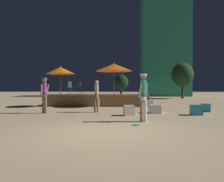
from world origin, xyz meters
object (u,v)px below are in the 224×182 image
cube_seat_0 (155,109)px  cube_seat_3 (148,103)px  cube_seat_1 (196,110)px  cube_seat_4 (205,108)px  patio_umbrella_0 (114,67)px  bistro_chair_1 (81,86)px  patio_umbrella_1 (61,71)px  person_0 (143,94)px  background_tree_1 (182,75)px  bistro_chair_0 (70,86)px  background_tree_0 (121,83)px  frisbee_disc (136,125)px  person_2 (97,95)px  cube_seat_2 (129,110)px  person_1 (44,93)px

cube_seat_0 → cube_seat_3: bearing=87.3°
cube_seat_1 → cube_seat_4: 1.87m
patio_umbrella_0 → bistro_chair_1: 2.86m
patio_umbrella_1 → cube_seat_1: size_ratio=5.67×
person_0 → patio_umbrella_0: bearing=-30.9°
cube_seat_3 → background_tree_1: (5.53, 10.97, 2.61)m
bistro_chair_0 → background_tree_0: (3.95, 9.78, 0.50)m
bistro_chair_0 → background_tree_0: bearing=13.0°
cube_seat_1 → frisbee_disc: (-3.12, -2.96, -0.23)m
background_tree_0 → person_2: bearing=-95.8°
frisbee_disc → cube_seat_1: bearing=43.5°
patio_umbrella_0 → cube_seat_2: 5.63m
cube_seat_3 → person_1: size_ratio=0.34×
patio_umbrella_0 → background_tree_0: bearing=86.7°
bistro_chair_1 → person_1: bearing=134.8°
patio_umbrella_1 → cube_seat_1: bearing=-30.2°
cube_seat_3 → person_0: bearing=-99.3°
cube_seat_1 → frisbee_disc: 4.30m
cube_seat_2 → person_2: bearing=143.2°
cube_seat_3 → person_1: (-5.89, -4.08, 0.82)m
patio_umbrella_1 → cube_seat_2: size_ratio=5.16×
person_0 → frisbee_disc: (-0.35, -0.86, -1.06)m
cube_seat_2 → person_1: 4.46m
cube_seat_3 → bistro_chair_0: bistro_chair_0 is taller
patio_umbrella_1 → background_tree_0: size_ratio=0.98×
cube_seat_0 → bistro_chair_0: 7.57m
bistro_chair_1 → person_2: bearing=167.3°
cube_seat_2 → cube_seat_3: size_ratio=0.89×
frisbee_disc → background_tree_1: bearing=69.4°
cube_seat_3 → person_1: person_1 is taller
person_1 → bistro_chair_0: bearing=121.6°
person_2 → bistro_chair_1: 4.68m
person_1 → background_tree_0: bearing=108.2°
person_0 → bistro_chair_0: 9.19m
cube_seat_0 → cube_seat_3: 3.82m
person_1 → background_tree_1: bearing=86.4°
cube_seat_1 → person_1: 7.62m
patio_umbrella_0 → cube_seat_0: patio_umbrella_0 is taller
person_1 → frisbee_disc: 5.75m
cube_seat_1 → background_tree_1: (3.86, 15.59, 2.59)m
patio_umbrella_1 → cube_seat_4: size_ratio=4.91×
bistro_chair_1 → cube_seat_0: bearing=-167.4°
frisbee_disc → patio_umbrella_1: bearing=121.9°
cube_seat_4 → person_1: (-8.61, -1.00, 0.83)m
background_tree_0 → person_0: bearing=-87.9°
person_1 → bistro_chair_1: (1.04, 4.82, 0.37)m
patio_umbrella_0 → person_2: 4.24m
patio_umbrella_1 → person_0: patio_umbrella_1 is taller
patio_umbrella_1 → cube_seat_1: patio_umbrella_1 is taller
person_1 → background_tree_0: background_tree_0 is taller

